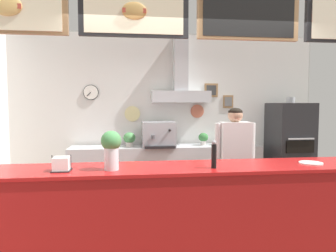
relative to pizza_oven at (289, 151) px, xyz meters
name	(u,v)px	position (x,y,z in m)	size (l,w,h in m)	color
back_wall_assembly	(167,110)	(-2.06, 0.45, 0.70)	(5.45, 2.56, 2.89)	#9E9E99
service_counter	(198,222)	(-2.07, -2.16, -0.30)	(4.15, 0.61, 1.07)	maroon
back_prep_counter	(166,174)	(-2.10, 0.20, -0.37)	(3.21, 0.52, 0.94)	#B7BABF
pizza_oven	(289,151)	(0.00, 0.00, 0.00)	(0.62, 0.70, 1.76)	#232326
shop_worker	(235,163)	(-1.34, -1.05, 0.03)	(0.55, 0.23, 1.60)	#232328
espresso_machine	(159,134)	(-2.23, 0.17, 0.31)	(0.55, 0.52, 0.41)	#A3A5AD
potted_thyme	(221,137)	(-1.14, 0.24, 0.23)	(0.15, 0.15, 0.22)	beige
potted_rosemary	(129,139)	(-2.72, 0.20, 0.24)	(0.20, 0.20, 0.24)	beige
potted_oregano	(203,138)	(-1.45, 0.22, 0.23)	(0.17, 0.17, 0.21)	beige
pepper_grinder	(214,154)	(-1.96, -2.28, 0.36)	(0.05, 0.05, 0.25)	black
basil_vase	(111,149)	(-2.87, -2.24, 0.42)	(0.18, 0.18, 0.34)	silver
condiment_plate	(311,163)	(-0.97, -2.19, 0.24)	(0.22, 0.22, 0.01)	white
napkin_holder	(62,164)	(-3.29, -2.23, 0.30)	(0.16, 0.16, 0.14)	#262628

